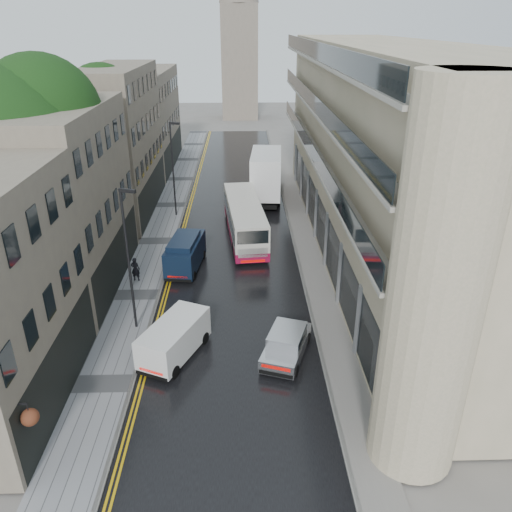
{
  "coord_description": "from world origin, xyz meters",
  "views": [
    {
      "loc": [
        0.66,
        -7.65,
        15.29
      ],
      "look_at": [
        1.4,
        18.0,
        3.21
      ],
      "focal_mm": 35.0,
      "sensor_mm": 36.0,
      "label": 1
    }
  ],
  "objects_px": {
    "tree_far": "(83,145)",
    "lamp_post_near": "(129,262)",
    "silver_hatchback": "(263,357)",
    "pedestrian": "(135,269)",
    "navy_van": "(166,262)",
    "white_van": "(143,352)",
    "white_lorry": "(252,181)",
    "tree_near": "(10,184)",
    "cream_bus": "(234,235)",
    "lamp_post_far": "(173,170)"
  },
  "relations": [
    {
      "from": "tree_far",
      "to": "lamp_post_near",
      "type": "distance_m",
      "value": 18.81
    },
    {
      "from": "silver_hatchback",
      "to": "pedestrian",
      "type": "bearing_deg",
      "value": 149.1
    },
    {
      "from": "tree_far",
      "to": "navy_van",
      "type": "bearing_deg",
      "value": -55.56
    },
    {
      "from": "silver_hatchback",
      "to": "white_van",
      "type": "distance_m",
      "value": 5.76
    },
    {
      "from": "tree_far",
      "to": "white_lorry",
      "type": "relative_size",
      "value": 1.41
    },
    {
      "from": "tree_near",
      "to": "navy_van",
      "type": "xyz_separation_m",
      "value": [
        8.2,
        1.48,
        -5.73
      ]
    },
    {
      "from": "navy_van",
      "to": "lamp_post_near",
      "type": "xyz_separation_m",
      "value": [
        -0.95,
        -5.82,
        2.83
      ]
    },
    {
      "from": "silver_hatchback",
      "to": "navy_van",
      "type": "bearing_deg",
      "value": 140.2
    },
    {
      "from": "white_lorry",
      "to": "pedestrian",
      "type": "bearing_deg",
      "value": -114.16
    },
    {
      "from": "white_van",
      "to": "silver_hatchback",
      "type": "bearing_deg",
      "value": 22.05
    },
    {
      "from": "cream_bus",
      "to": "lamp_post_far",
      "type": "distance_m",
      "value": 9.79
    },
    {
      "from": "silver_hatchback",
      "to": "lamp_post_far",
      "type": "bearing_deg",
      "value": 126.18
    },
    {
      "from": "cream_bus",
      "to": "navy_van",
      "type": "xyz_separation_m",
      "value": [
        -4.32,
        -3.77,
        -0.23
      ]
    },
    {
      "from": "tree_far",
      "to": "silver_hatchback",
      "type": "bearing_deg",
      "value": -56.94
    },
    {
      "from": "white_lorry",
      "to": "tree_far",
      "type": "bearing_deg",
      "value": -165.43
    },
    {
      "from": "lamp_post_far",
      "to": "tree_near",
      "type": "bearing_deg",
      "value": -104.03
    },
    {
      "from": "pedestrian",
      "to": "tree_far",
      "type": "bearing_deg",
      "value": -54.54
    },
    {
      "from": "tree_far",
      "to": "navy_van",
      "type": "relative_size",
      "value": 2.65
    },
    {
      "from": "white_lorry",
      "to": "navy_van",
      "type": "xyz_separation_m",
      "value": [
        -5.85,
        -14.03,
        -1.12
      ]
    },
    {
      "from": "tree_near",
      "to": "lamp_post_far",
      "type": "distance_m",
      "value": 15.4
    },
    {
      "from": "navy_van",
      "to": "lamp_post_far",
      "type": "bearing_deg",
      "value": 101.33
    },
    {
      "from": "white_van",
      "to": "navy_van",
      "type": "bearing_deg",
      "value": 114.79
    },
    {
      "from": "white_van",
      "to": "white_lorry",
      "type": "bearing_deg",
      "value": 100.37
    },
    {
      "from": "tree_far",
      "to": "cream_bus",
      "type": "distance_m",
      "value": 15.24
    },
    {
      "from": "lamp_post_near",
      "to": "tree_near",
      "type": "bearing_deg",
      "value": 166.59
    },
    {
      "from": "white_van",
      "to": "lamp_post_near",
      "type": "bearing_deg",
      "value": 130.52
    },
    {
      "from": "tree_far",
      "to": "white_lorry",
      "type": "distance_m",
      "value": 14.51
    },
    {
      "from": "tree_near",
      "to": "lamp_post_near",
      "type": "distance_m",
      "value": 8.94
    },
    {
      "from": "tree_near",
      "to": "tree_far",
      "type": "xyz_separation_m",
      "value": [
        0.3,
        13.0,
        -0.72
      ]
    },
    {
      "from": "cream_bus",
      "to": "white_van",
      "type": "relative_size",
      "value": 2.44
    },
    {
      "from": "tree_far",
      "to": "pedestrian",
      "type": "distance_m",
      "value": 14.34
    },
    {
      "from": "tree_near",
      "to": "silver_hatchback",
      "type": "distance_m",
      "value": 17.38
    },
    {
      "from": "tree_far",
      "to": "tree_near",
      "type": "bearing_deg",
      "value": -91.32
    },
    {
      "from": "lamp_post_far",
      "to": "white_van",
      "type": "bearing_deg",
      "value": -72.26
    },
    {
      "from": "white_van",
      "to": "pedestrian",
      "type": "distance_m",
      "value": 9.25
    },
    {
      "from": "tree_near",
      "to": "cream_bus",
      "type": "bearing_deg",
      "value": 22.75
    },
    {
      "from": "white_lorry",
      "to": "silver_hatchback",
      "type": "bearing_deg",
      "value": -85.73
    },
    {
      "from": "tree_near",
      "to": "white_lorry",
      "type": "relative_size",
      "value": 1.57
    },
    {
      "from": "tree_near",
      "to": "lamp_post_far",
      "type": "relative_size",
      "value": 1.77
    },
    {
      "from": "lamp_post_near",
      "to": "lamp_post_far",
      "type": "distance_m",
      "value": 17.53
    },
    {
      "from": "cream_bus",
      "to": "white_lorry",
      "type": "distance_m",
      "value": 10.41
    },
    {
      "from": "white_lorry",
      "to": "navy_van",
      "type": "distance_m",
      "value": 15.24
    },
    {
      "from": "white_lorry",
      "to": "white_van",
      "type": "height_order",
      "value": "white_lorry"
    },
    {
      "from": "lamp_post_near",
      "to": "pedestrian",
      "type": "bearing_deg",
      "value": 117.97
    },
    {
      "from": "cream_bus",
      "to": "silver_hatchback",
      "type": "xyz_separation_m",
      "value": [
        1.54,
        -13.39,
        -0.68
      ]
    },
    {
      "from": "white_lorry",
      "to": "white_van",
      "type": "relative_size",
      "value": 2.06
    },
    {
      "from": "white_lorry",
      "to": "pedestrian",
      "type": "relative_size",
      "value": 5.52
    },
    {
      "from": "white_van",
      "to": "navy_van",
      "type": "height_order",
      "value": "navy_van"
    },
    {
      "from": "navy_van",
      "to": "lamp_post_near",
      "type": "bearing_deg",
      "value": -91.79
    },
    {
      "from": "white_lorry",
      "to": "white_van",
      "type": "bearing_deg",
      "value": -99.51
    }
  ]
}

